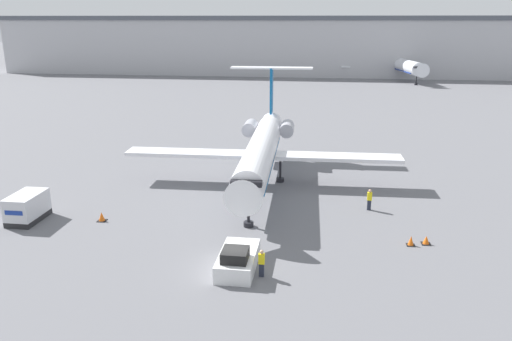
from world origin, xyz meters
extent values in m
plane|color=slate|center=(0.00, 0.00, 0.00)|extent=(600.00, 600.00, 0.00)
cube|color=#B2B2B7|center=(0.00, 120.00, 7.69)|extent=(180.00, 16.00, 15.38)
cube|color=#4C515B|center=(0.00, 120.00, 15.98)|extent=(180.00, 16.80, 1.20)
cylinder|color=white|center=(-0.39, 17.16, 3.55)|extent=(3.45, 21.92, 2.80)
cone|color=white|center=(-0.03, 5.12, 3.55)|extent=(2.87, 2.33, 2.80)
cube|color=black|center=(-0.06, 6.02, 4.04)|extent=(2.40, 0.77, 0.44)
cone|color=white|center=(-0.76, 29.62, 3.55)|extent=(2.61, 3.16, 2.52)
cube|color=#0C5999|center=(-0.39, 17.16, 2.64)|extent=(3.11, 19.73, 0.20)
cube|color=white|center=(7.09, 18.48, 2.92)|extent=(12.31, 2.87, 0.36)
cube|color=white|center=(-7.94, 18.03, 2.92)|extent=(12.31, 2.87, 0.36)
cylinder|color=#ADADB7|center=(1.44, 26.40, 3.90)|extent=(1.66, 3.12, 1.57)
cylinder|color=#ADADB7|center=(-2.77, 26.27, 3.90)|extent=(1.66, 3.12, 1.57)
cube|color=#0C5999|center=(-0.78, 30.24, 7.63)|extent=(0.31, 2.21, 5.35)
cube|color=white|center=(-0.78, 30.24, 10.31)|extent=(9.68, 2.09, 0.20)
cylinder|color=black|center=(-0.10, 7.24, 1.08)|extent=(0.24, 0.24, 2.15)
cylinder|color=black|center=(-0.10, 7.24, 0.20)|extent=(0.80, 0.80, 0.40)
cylinder|color=black|center=(-2.26, 18.80, 1.08)|extent=(0.24, 0.24, 2.15)
cylinder|color=black|center=(-2.26, 18.80, 0.20)|extent=(0.80, 0.80, 0.40)
cylinder|color=black|center=(1.38, 18.91, 1.08)|extent=(0.24, 0.24, 2.15)
cylinder|color=black|center=(1.38, 18.91, 0.20)|extent=(0.80, 0.80, 0.40)
cube|color=silver|center=(0.26, 0.27, 0.57)|extent=(2.37, 4.72, 1.14)
cube|color=black|center=(0.26, -0.77, 1.49)|extent=(1.66, 1.70, 0.70)
cube|color=black|center=(0.26, 2.54, 0.40)|extent=(2.13, 0.30, 0.69)
cube|color=#232326|center=(-18.17, 6.03, 0.23)|extent=(2.12, 3.60, 0.45)
cube|color=silver|center=(-18.17, 6.03, 1.36)|extent=(2.12, 3.60, 1.83)
cube|color=navy|center=(-18.17, 4.21, 1.36)|extent=(1.48, 0.04, 0.36)
cube|color=#232838|center=(1.94, -0.58, 0.44)|extent=(0.32, 0.20, 0.89)
cube|color=yellow|center=(1.94, -0.58, 1.24)|extent=(0.40, 0.24, 0.70)
sphere|color=tan|center=(1.94, -0.58, 1.72)|extent=(0.26, 0.26, 0.26)
cube|color=#232838|center=(9.69, 12.22, 0.45)|extent=(0.32, 0.20, 0.90)
cube|color=yellow|center=(9.69, 12.22, 1.25)|extent=(0.40, 0.24, 0.71)
sphere|color=tan|center=(9.69, 12.22, 1.74)|extent=(0.26, 0.26, 0.26)
cube|color=black|center=(-12.17, 6.74, 0.02)|extent=(0.70, 0.70, 0.04)
cone|color=orange|center=(-12.17, 6.74, 0.40)|extent=(0.50, 0.50, 0.72)
cube|color=black|center=(12.17, 5.44, 0.02)|extent=(0.60, 0.60, 0.04)
cone|color=orange|center=(12.17, 5.44, 0.39)|extent=(0.43, 0.43, 0.69)
cube|color=black|center=(13.32, 5.83, 0.02)|extent=(0.66, 0.66, 0.04)
cone|color=orange|center=(13.32, 5.83, 0.34)|extent=(0.47, 0.47, 0.60)
cylinder|color=silver|center=(25.20, 114.44, 3.89)|extent=(9.18, 31.84, 3.37)
cone|color=silver|center=(28.39, 97.51, 3.89)|extent=(3.81, 3.27, 3.37)
cube|color=black|center=(28.19, 98.57, 4.48)|extent=(2.94, 1.22, 0.44)
cone|color=silver|center=(21.93, 131.87, 3.89)|extent=(3.67, 4.20, 3.03)
cube|color=navy|center=(25.20, 114.44, 2.79)|extent=(8.26, 28.66, 0.20)
cube|color=silver|center=(33.41, 117.60, 3.13)|extent=(14.29, 5.72, 0.36)
cube|color=silver|center=(16.41, 114.40, 3.13)|extent=(14.29, 5.72, 0.36)
cylinder|color=#ADADB7|center=(25.28, 128.03, 4.31)|extent=(2.52, 3.32, 2.00)
cylinder|color=#ADADB7|center=(20.20, 127.08, 4.31)|extent=(2.52, 3.32, 2.00)
cube|color=navy|center=(21.79, 132.60, 8.07)|extent=(0.64, 2.21, 5.00)
cube|color=silver|center=(21.79, 132.60, 10.57)|extent=(9.18, 3.43, 0.20)
cylinder|color=black|center=(27.95, 99.81, 1.10)|extent=(0.24, 0.24, 2.20)
cylinder|color=black|center=(27.95, 99.81, 0.20)|extent=(0.80, 0.80, 0.40)
cylinder|color=black|center=(22.65, 116.19, 1.10)|extent=(0.24, 0.24, 2.20)
cylinder|color=black|center=(22.65, 116.19, 0.20)|extent=(0.80, 0.80, 0.40)
cylinder|color=black|center=(26.95, 117.00, 1.10)|extent=(0.24, 0.24, 2.20)
cylinder|color=black|center=(26.95, 117.00, 0.20)|extent=(0.80, 0.80, 0.40)
camera|label=1|loc=(5.48, -29.05, 15.90)|focal=35.00mm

